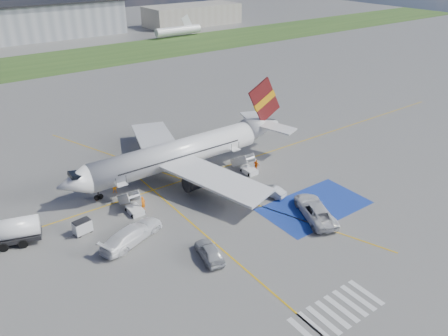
% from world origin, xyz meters
% --- Properties ---
extents(ground, '(400.00, 400.00, 0.00)m').
position_xyz_m(ground, '(0.00, 0.00, 0.00)').
color(ground, '#60605E').
rests_on(ground, ground).
extents(grass_strip, '(400.00, 30.00, 0.01)m').
position_xyz_m(grass_strip, '(0.00, 95.00, 0.01)').
color(grass_strip, '#2D4C1E').
rests_on(grass_strip, ground).
extents(taxiway_line_main, '(120.00, 0.20, 0.01)m').
position_xyz_m(taxiway_line_main, '(0.00, 12.00, 0.01)').
color(taxiway_line_main, gold).
rests_on(taxiway_line_main, ground).
extents(taxiway_line_cross, '(0.20, 60.00, 0.01)m').
position_xyz_m(taxiway_line_cross, '(-5.00, -10.00, 0.01)').
color(taxiway_line_cross, gold).
rests_on(taxiway_line_cross, ground).
extents(taxiway_line_diag, '(20.71, 56.45, 0.01)m').
position_xyz_m(taxiway_line_diag, '(0.00, 12.00, 0.01)').
color(taxiway_line_diag, gold).
rests_on(taxiway_line_diag, ground).
extents(staging_box, '(14.00, 8.00, 0.01)m').
position_xyz_m(staging_box, '(10.00, -4.00, 0.01)').
color(staging_box, navy).
rests_on(staging_box, ground).
extents(crosswalk, '(9.00, 4.00, 0.01)m').
position_xyz_m(crosswalk, '(-1.80, -18.00, 0.01)').
color(crosswalk, silver).
rests_on(crosswalk, ground).
extents(terminal_centre, '(48.00, 18.00, 12.00)m').
position_xyz_m(terminal_centre, '(20.00, 135.00, 6.00)').
color(terminal_centre, gray).
rests_on(terminal_centre, ground).
extents(terminal_east, '(40.00, 16.00, 8.00)m').
position_xyz_m(terminal_east, '(75.00, 128.00, 4.00)').
color(terminal_east, gray).
rests_on(terminal_east, ground).
extents(airliner, '(36.81, 32.95, 11.92)m').
position_xyz_m(airliner, '(1.51, 14.00, 3.39)').
color(airliner, silver).
rests_on(airliner, ground).
extents(airstairs_fwd, '(1.90, 5.20, 3.60)m').
position_xyz_m(airstairs_fwd, '(-9.50, 8.70, 0.62)').
color(airstairs_fwd, silver).
rests_on(airstairs_fwd, ground).
extents(airstairs_aft, '(1.90, 5.20, 3.60)m').
position_xyz_m(airstairs_aft, '(9.00, 8.70, 0.62)').
color(airstairs_aft, silver).
rests_on(airstairs_aft, ground).
extents(gpu_cart, '(2.21, 1.61, 1.70)m').
position_xyz_m(gpu_cart, '(-16.36, 7.86, 0.77)').
color(gpu_cart, silver).
rests_on(gpu_cart, ground).
extents(belt_loader, '(5.08, 3.10, 1.47)m').
position_xyz_m(belt_loader, '(23.19, 20.84, 0.37)').
color(belt_loader, silver).
rests_on(belt_loader, ground).
extents(car_silver_a, '(3.01, 5.30, 1.70)m').
position_xyz_m(car_silver_a, '(-6.92, -4.64, 0.85)').
color(car_silver_a, '#A9ABB0').
rests_on(car_silver_a, ground).
extents(car_silver_b, '(2.59, 4.38, 1.36)m').
position_xyz_m(car_silver_b, '(7.22, 1.43, 0.68)').
color(car_silver_b, '#ABAEB3').
rests_on(car_silver_b, ground).
extents(van_white_a, '(5.36, 7.18, 2.45)m').
position_xyz_m(van_white_a, '(8.22, -5.63, 1.22)').
color(van_white_a, silver).
rests_on(van_white_a, ground).
extents(van_white_b, '(6.85, 4.61, 2.49)m').
position_xyz_m(van_white_b, '(-12.31, 3.05, 1.24)').
color(van_white_b, white).
rests_on(van_white_b, ground).
extents(crew_fwd, '(0.84, 0.73, 1.95)m').
position_xyz_m(crew_fwd, '(-8.35, 8.18, 0.98)').
color(crew_fwd, orange).
rests_on(crew_fwd, ground).
extents(crew_nose, '(1.02, 0.98, 1.65)m').
position_xyz_m(crew_nose, '(-9.53, 14.36, 0.83)').
color(crew_nose, orange).
rests_on(crew_nose, ground).
extents(crew_aft, '(0.77, 1.16, 1.83)m').
position_xyz_m(crew_aft, '(10.26, 8.17, 0.92)').
color(crew_aft, orange).
rests_on(crew_aft, ground).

